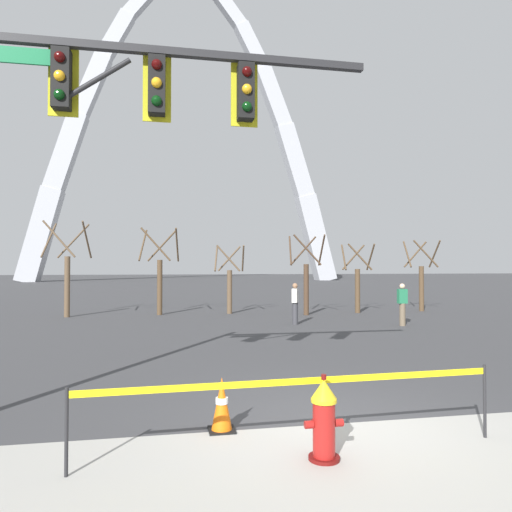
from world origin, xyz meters
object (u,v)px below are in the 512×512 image
(fire_hydrant, at_px, (324,420))
(traffic_cone_by_hydrant, at_px, (222,405))
(traffic_signal_gantry, at_px, (85,132))
(monument_arch, at_px, (185,145))
(pedestrian_standing_center, at_px, (402,304))
(pedestrian_walking_left, at_px, (295,303))

(fire_hydrant, bearing_deg, traffic_cone_by_hydrant, 132.61)
(traffic_signal_gantry, xyz_separation_m, monument_arch, (3.56, 63.88, 16.49))
(traffic_cone_by_hydrant, relative_size, pedestrian_standing_center, 0.46)
(fire_hydrant, height_order, traffic_signal_gantry, traffic_signal_gantry)
(traffic_signal_gantry, distance_m, pedestrian_walking_left, 12.14)
(fire_hydrant, distance_m, traffic_signal_gantry, 5.30)
(traffic_signal_gantry, distance_m, monument_arch, 66.07)
(monument_arch, bearing_deg, pedestrian_walking_left, -87.38)
(traffic_signal_gantry, height_order, monument_arch, monument_arch)
(pedestrian_standing_center, bearing_deg, traffic_cone_by_hydrant, -128.89)
(monument_arch, xyz_separation_m, pedestrian_standing_center, (6.34, -55.04, -19.94))
(monument_arch, bearing_deg, fire_hydrant, -90.46)
(fire_hydrant, height_order, traffic_cone_by_hydrant, fire_hydrant)
(fire_hydrant, xyz_separation_m, traffic_signal_gantry, (-3.02, 2.13, 3.80))
(traffic_cone_by_hydrant, relative_size, pedestrian_walking_left, 0.46)
(fire_hydrant, relative_size, pedestrian_walking_left, 0.62)
(traffic_signal_gantry, relative_size, pedestrian_standing_center, 4.04)
(pedestrian_walking_left, relative_size, pedestrian_standing_center, 1.00)
(traffic_cone_by_hydrant, bearing_deg, pedestrian_walking_left, 69.68)
(fire_hydrant, bearing_deg, pedestrian_standing_center, 57.96)
(fire_hydrant, distance_m, pedestrian_standing_center, 12.95)
(traffic_signal_gantry, xyz_separation_m, pedestrian_walking_left, (6.02, 9.96, -3.45))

